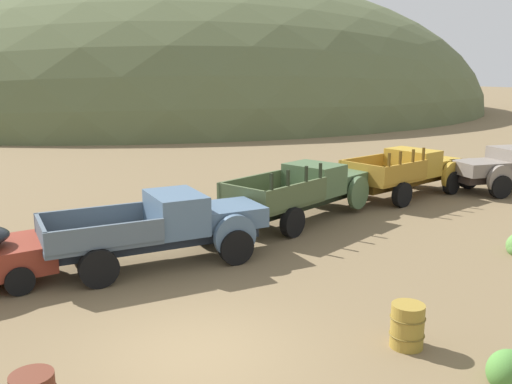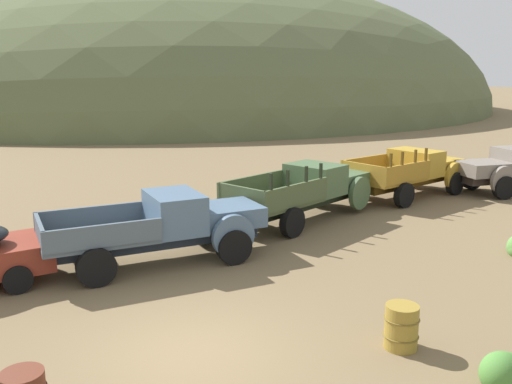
# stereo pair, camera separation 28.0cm
# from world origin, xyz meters

# --- Properties ---
(ground_plane) EXTENTS (300.00, 300.00, 0.00)m
(ground_plane) POSITION_xyz_m (0.00, 0.00, 0.00)
(ground_plane) COLOR brown
(hill_distant) EXTENTS (81.76, 70.13, 33.63)m
(hill_distant) POSITION_xyz_m (27.12, 60.14, 0.00)
(hill_distant) COLOR #56603D
(hill_distant) RESTS_ON ground
(truck_chalk_blue) EXTENTS (6.08, 2.71, 1.89)m
(truck_chalk_blue) POSITION_xyz_m (1.74, 4.99, 0.99)
(truck_chalk_blue) COLOR #262D39
(truck_chalk_blue) RESTS_ON ground
(truck_weathered_green) EXTENTS (6.71, 3.74, 2.16)m
(truck_weathered_green) POSITION_xyz_m (7.73, 6.78, 1.02)
(truck_weathered_green) COLOR #232B1B
(truck_weathered_green) RESTS_ON ground
(truck_mustard) EXTENTS (5.97, 3.16, 2.16)m
(truck_mustard) POSITION_xyz_m (13.55, 7.54, 1.00)
(truck_mustard) COLOR #593D12
(truck_mustard) RESTS_ON ground
(oil_drum_foreground) EXTENTS (0.67, 0.67, 0.85)m
(oil_drum_foreground) POSITION_xyz_m (3.52, -1.83, 0.43)
(oil_drum_foreground) COLOR olive
(oil_drum_foreground) RESTS_ON ground
(bush_back_edge) EXTENTS (0.73, 0.73, 0.69)m
(bush_back_edge) POSITION_xyz_m (1.51, 7.22, 0.17)
(bush_back_edge) COLOR olive
(bush_back_edge) RESTS_ON ground
(bush_between_trucks) EXTENTS (0.82, 0.68, 0.73)m
(bush_between_trucks) POSITION_xyz_m (4.08, -3.60, 0.20)
(bush_between_trucks) COLOR #4C8438
(bush_between_trucks) RESTS_ON ground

